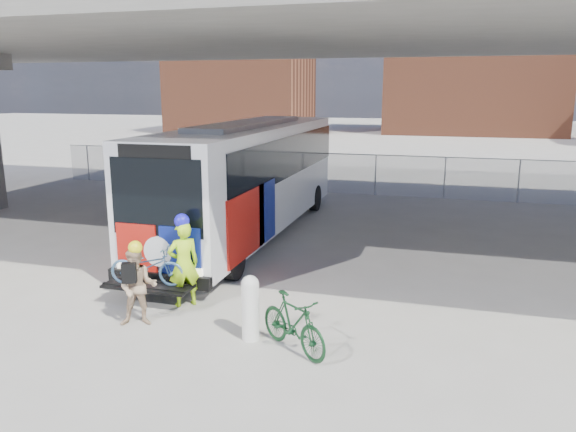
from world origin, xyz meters
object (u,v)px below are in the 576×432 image
at_px(bus, 250,171).
at_px(cyclist_hivis, 184,262).
at_px(cyclist_tan, 137,286).
at_px(bollard, 250,305).
at_px(bike_parked, 293,324).

bearing_deg(bus, cyclist_hivis, -83.16).
xyz_separation_m(bus, cyclist_tan, (0.35, -7.57, -1.27)).
relative_size(bollard, cyclist_hivis, 0.62).
relative_size(cyclist_tan, bike_parked, 0.99).
distance_m(cyclist_hivis, bike_parked, 3.31).
relative_size(bollard, bike_parked, 0.71).
height_order(cyclist_hivis, bike_parked, cyclist_hivis).
xyz_separation_m(bus, bike_parked, (3.68, -7.82, -1.57)).
distance_m(bus, bike_parked, 8.78).
bearing_deg(bollard, bus, 110.04).
xyz_separation_m(cyclist_tan, bike_parked, (3.32, -0.25, -0.30)).
relative_size(bus, cyclist_tan, 7.32).
bearing_deg(bike_parked, bus, 61.35).
distance_m(bollard, cyclist_tan, 2.41).
bearing_deg(cyclist_hivis, bollard, 106.95).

